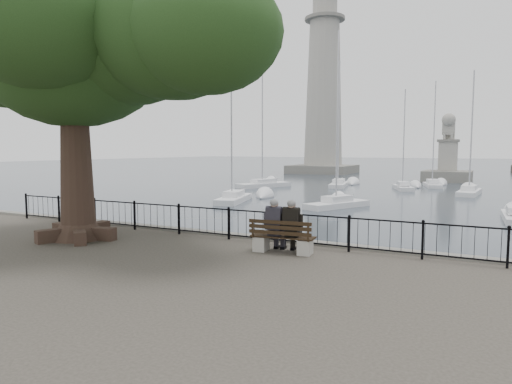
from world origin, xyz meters
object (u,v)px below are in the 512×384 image
Objects in this scene: person_left at (276,227)px; lighthouse at (324,96)px; person_right at (293,228)px; lion_monument at (448,165)px; bench at (282,241)px; tree at (96,37)px.

person_left is 0.05× the size of lighthouse.
person_right is 0.05× the size of lighthouse.
lion_monument is at bearing -31.09° from lighthouse.
person_right is at bearing -72.00° from lighthouse.
person_right is 64.41m from lighthouse.
lighthouse is (-19.11, 60.41, 10.92)m from person_left.
person_right is (0.27, 0.13, 0.37)m from bench.
tree is (-6.18, -1.14, 5.70)m from person_right.
person_left is at bearing 160.62° from bench.
tree is at bearing -77.68° from lighthouse.
lighthouse is at bearing 107.74° from bench.
tree is 50.17m from lion_monument.
tree reaches higher than lion_monument.
tree is 1.44× the size of lion_monument.
bench is 0.06× the size of lighthouse.
lion_monument reaches higher than person_left.
lion_monument is at bearing 88.94° from person_left.
lighthouse is at bearing 107.55° from person_left.
lighthouse is 3.62× the size of lion_monument.
tree is at bearing -97.56° from lion_monument.
lighthouse reaches higher than tree.
bench is at bearing -72.26° from lighthouse.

